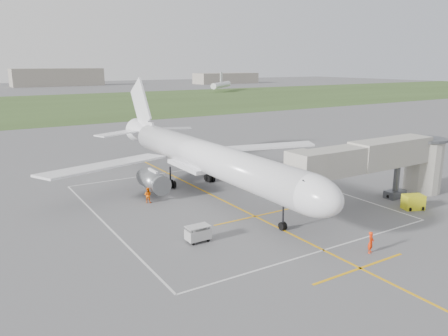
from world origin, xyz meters
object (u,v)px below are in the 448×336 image
ramp_worker_wing (148,195)px  gpu_unit (413,202)px  jet_bridge (386,161)px  ramp_worker_nose (371,242)px  airliner (204,157)px  baggage_cart (198,234)px

ramp_worker_wing → gpu_unit: bearing=-175.8°
jet_bridge → gpu_unit: bearing=-84.5°
jet_bridge → ramp_worker_nose: size_ratio=12.46×
jet_bridge → ramp_worker_wing: 27.48m
airliner → baggage_cart: 16.16m
gpu_unit → baggage_cart: gpu_unit is taller
jet_bridge → baggage_cart: bearing=178.0°
airliner → ramp_worker_nose: bearing=-82.7°
baggage_cart → ramp_worker_wing: size_ratio=1.19×
ramp_worker_nose → jet_bridge: bearing=13.2°
airliner → ramp_worker_wing: size_ratio=25.87×
airliner → gpu_unit: (16.08, -18.01, -3.60)m
gpu_unit → ramp_worker_wing: (-23.81, 17.56, 0.11)m
airliner → ramp_worker_wing: airliner is taller
airliner → jet_bridge: bearing=-42.2°
gpu_unit → ramp_worker_nose: (-13.11, -5.19, 0.14)m
baggage_cart → jet_bridge: bearing=-2.5°
gpu_unit → baggage_cart: bearing=-169.0°
airliner → jet_bridge: 21.22m
jet_bridge → gpu_unit: (0.36, -3.76, -3.95)m
airliner → ramp_worker_wing: bearing=-176.7°
gpu_unit → ramp_worker_nose: ramp_worker_nose is taller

